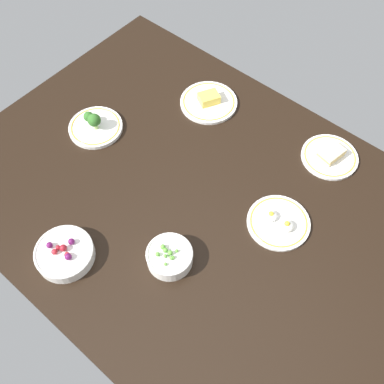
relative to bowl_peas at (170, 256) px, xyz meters
The scene contains 7 objects.
dining_table 24.60cm from the bowl_peas, 114.22° to the left, with size 156.53×114.45×4.00cm, color black.
bowl_peas is the anchor object (origin of this frame).
plate_eggs 36.17cm from the bowl_peas, 60.65° to the left, with size 19.93×19.93×4.28cm.
plate_broccoli 59.00cm from the bowl_peas, 158.74° to the left, with size 19.38×19.38×8.02cm.
plate_cheese 65.62cm from the bowl_peas, 118.82° to the left, with size 21.44×21.44×4.57cm.
plate_sandwich 66.61cm from the bowl_peas, 75.66° to the left, with size 19.51×19.51×4.22cm.
bowl_berries 31.38cm from the bowl_peas, 142.11° to the right, with size 17.68×17.68×5.85cm.
Camera 1 is at (52.04, -61.66, 130.37)cm, focal length 42.79 mm.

